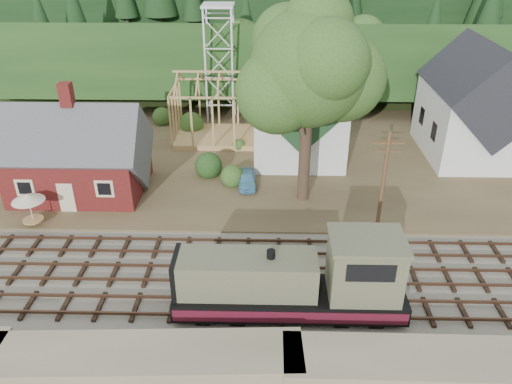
{
  "coord_description": "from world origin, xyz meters",
  "views": [
    {
      "loc": [
        -0.91,
        -24.88,
        20.03
      ],
      "look_at": [
        -1.64,
        6.0,
        3.0
      ],
      "focal_mm": 35.0,
      "sensor_mm": 36.0,
      "label": 1
    }
  ],
  "objects_px": {
    "car_green": "(30,171)",
    "patio_set": "(28,199)",
    "locomotive": "(298,283)",
    "car_blue": "(247,179)"
  },
  "relations": [
    {
      "from": "locomotive",
      "to": "car_green",
      "type": "bearing_deg",
      "value": 144.04
    },
    {
      "from": "car_blue",
      "to": "patio_set",
      "type": "relative_size",
      "value": 1.4
    },
    {
      "from": "patio_set",
      "to": "locomotive",
      "type": "bearing_deg",
      "value": -24.37
    },
    {
      "from": "locomotive",
      "to": "car_blue",
      "type": "distance_m",
      "value": 15.44
    },
    {
      "from": "car_green",
      "to": "patio_set",
      "type": "height_order",
      "value": "patio_set"
    },
    {
      "from": "locomotive",
      "to": "car_blue",
      "type": "bearing_deg",
      "value": 103.05
    },
    {
      "from": "locomotive",
      "to": "car_blue",
      "type": "relative_size",
      "value": 3.54
    },
    {
      "from": "locomotive",
      "to": "patio_set",
      "type": "height_order",
      "value": "locomotive"
    },
    {
      "from": "car_blue",
      "to": "car_green",
      "type": "xyz_separation_m",
      "value": [
        -18.82,
        1.18,
        -0.06
      ]
    },
    {
      "from": "car_green",
      "to": "locomotive",
      "type": "bearing_deg",
      "value": -148.36
    }
  ]
}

